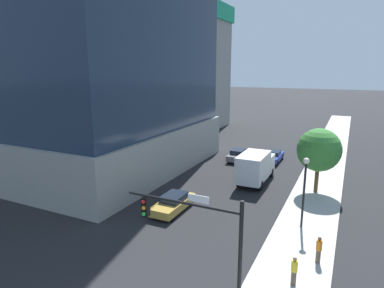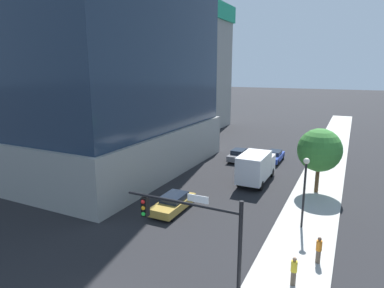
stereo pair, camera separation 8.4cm
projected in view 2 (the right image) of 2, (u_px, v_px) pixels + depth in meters
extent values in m
cube|color=#B2AFA8|center=(314.00, 201.00, 29.39)|extent=(4.34, 120.00, 0.15)
cube|color=gray|center=(101.00, 145.00, 40.34)|extent=(21.22, 25.12, 5.05)
cube|color=gray|center=(192.00, 68.00, 65.28)|extent=(12.10, 12.51, 23.39)
cube|color=#1E9E70|center=(192.00, 13.00, 63.03)|extent=(12.83, 13.26, 3.00)
cube|color=red|center=(201.00, 44.00, 59.51)|extent=(0.90, 0.90, 31.81)
cylinder|color=black|center=(240.00, 257.00, 15.51)|extent=(0.20, 0.20, 5.59)
cylinder|color=black|center=(181.00, 202.00, 16.36)|extent=(6.20, 0.14, 0.14)
cube|color=black|center=(145.00, 207.00, 17.40)|extent=(0.32, 0.36, 1.05)
sphere|color=red|center=(143.00, 202.00, 17.16)|extent=(0.22, 0.22, 0.22)
sphere|color=orange|center=(143.00, 208.00, 17.24)|extent=(0.22, 0.22, 0.22)
sphere|color=green|center=(143.00, 214.00, 17.31)|extent=(0.22, 0.22, 0.22)
cube|color=white|center=(198.00, 199.00, 15.88)|extent=(1.10, 0.04, 0.36)
cylinder|color=black|center=(304.00, 196.00, 23.90)|extent=(0.16, 0.16, 4.88)
sphere|color=silver|center=(307.00, 161.00, 23.32)|extent=(0.44, 0.44, 0.44)
cylinder|color=brown|center=(317.00, 179.00, 31.15)|extent=(0.36, 0.36, 2.59)
sphere|color=#387F33|center=(320.00, 150.00, 30.53)|extent=(4.01, 4.01, 4.01)
cube|color=slate|center=(239.00, 156.00, 42.53)|extent=(1.82, 4.38, 0.70)
cube|color=#19212D|center=(239.00, 151.00, 42.28)|extent=(1.53, 2.11, 0.52)
cylinder|color=black|center=(237.00, 155.00, 44.25)|extent=(0.22, 0.67, 0.67)
cylinder|color=black|center=(248.00, 156.00, 43.56)|extent=(0.22, 0.67, 0.67)
cylinder|color=black|center=(229.00, 160.00, 41.64)|extent=(0.22, 0.67, 0.67)
cylinder|color=black|center=(241.00, 162.00, 40.95)|extent=(0.22, 0.67, 0.67)
cube|color=#233D9E|center=(274.00, 157.00, 42.02)|extent=(1.71, 4.72, 0.63)
cube|color=#19212D|center=(275.00, 153.00, 42.04)|extent=(1.43, 2.15, 0.46)
cylinder|color=black|center=(271.00, 155.00, 43.81)|extent=(0.22, 0.71, 0.71)
cylinder|color=black|center=(283.00, 157.00, 43.16)|extent=(0.22, 0.71, 0.71)
cylinder|color=black|center=(265.00, 161.00, 41.00)|extent=(0.22, 0.71, 0.71)
cylinder|color=black|center=(277.00, 163.00, 40.35)|extent=(0.22, 0.71, 0.71)
cube|color=#AD8938|center=(173.00, 204.00, 27.44)|extent=(1.93, 4.75, 0.64)
cube|color=#19212D|center=(174.00, 197.00, 27.50)|extent=(1.62, 2.28, 0.49)
cylinder|color=black|center=(174.00, 199.00, 29.28)|extent=(0.22, 0.64, 0.64)
cylinder|color=black|center=(191.00, 202.00, 28.55)|extent=(0.22, 0.64, 0.64)
cylinder|color=black|center=(154.00, 213.00, 26.45)|extent=(0.22, 0.64, 0.64)
cylinder|color=black|center=(173.00, 217.00, 25.72)|extent=(0.22, 0.64, 0.64)
cube|color=silver|center=(262.00, 162.00, 36.40)|extent=(2.48, 1.88, 1.83)
cube|color=silver|center=(254.00, 167.00, 33.31)|extent=(2.48, 4.68, 2.65)
cylinder|color=black|center=(252.00, 170.00, 37.09)|extent=(0.30, 0.97, 0.97)
cylinder|color=black|center=(272.00, 173.00, 36.16)|extent=(0.30, 0.97, 0.97)
cylinder|color=black|center=(239.00, 182.00, 33.06)|extent=(0.30, 0.97, 0.97)
cylinder|color=black|center=(261.00, 186.00, 32.13)|extent=(0.30, 0.97, 0.97)
cylinder|color=brown|center=(318.00, 257.00, 19.86)|extent=(0.28, 0.28, 0.82)
cylinder|color=orange|center=(319.00, 246.00, 19.70)|extent=(0.34, 0.34, 0.63)
sphere|color=brown|center=(320.00, 239.00, 19.60)|extent=(0.22, 0.22, 0.22)
cylinder|color=brown|center=(293.00, 278.00, 17.83)|extent=(0.28, 0.28, 0.80)
cylinder|color=gold|center=(294.00, 266.00, 17.67)|extent=(0.34, 0.34, 0.62)
sphere|color=#997051|center=(295.00, 259.00, 17.58)|extent=(0.22, 0.22, 0.22)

